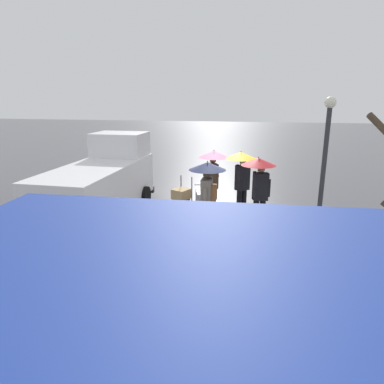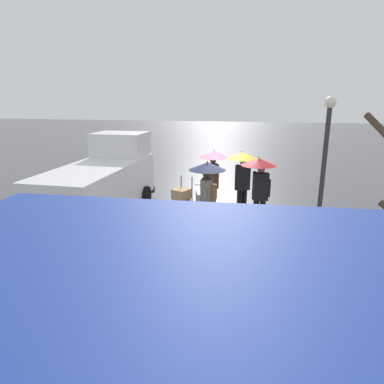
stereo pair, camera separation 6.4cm
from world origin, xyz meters
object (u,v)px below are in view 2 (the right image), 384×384
(hand_dolly_boxes, at_px, (182,199))
(pedestrian_pink_side, at_px, (213,167))
(pedestrian_black_side, at_px, (207,182))
(street_lamp, at_px, (325,158))
(cargo_van_parked_right, at_px, (102,181))
(pedestrian_far_side, at_px, (259,175))
(shopping_cart_vendor, at_px, (205,201))
(pedestrian_white_side, at_px, (242,168))

(hand_dolly_boxes, height_order, pedestrian_pink_side, pedestrian_pink_side)
(hand_dolly_boxes, relative_size, pedestrian_black_side, 0.61)
(hand_dolly_boxes, relative_size, street_lamp, 0.34)
(cargo_van_parked_right, bearing_deg, pedestrian_far_side, -179.41)
(shopping_cart_vendor, distance_m, hand_dolly_boxes, 0.76)
(hand_dolly_boxes, distance_m, pedestrian_white_side, 2.25)
(pedestrian_white_side, bearing_deg, cargo_van_parked_right, 13.96)
(pedestrian_pink_side, xyz_separation_m, street_lamp, (-3.11, 2.40, 0.80))
(pedestrian_pink_side, bearing_deg, pedestrian_far_side, 143.21)
(shopping_cart_vendor, xyz_separation_m, pedestrian_white_side, (-1.14, -0.62, 1.02))
(cargo_van_parked_right, xyz_separation_m, pedestrian_far_side, (-5.05, -0.05, 0.41))
(hand_dolly_boxes, height_order, street_lamp, street_lamp)
(pedestrian_pink_side, relative_size, street_lamp, 0.56)
(cargo_van_parked_right, distance_m, street_lamp, 6.83)
(pedestrian_pink_side, bearing_deg, pedestrian_white_side, 174.52)
(street_lamp, bearing_deg, cargo_van_parked_right, -10.26)
(shopping_cart_vendor, xyz_separation_m, hand_dolly_boxes, (0.76, 0.04, 0.00))
(shopping_cart_vendor, height_order, pedestrian_far_side, pedestrian_far_side)
(shopping_cart_vendor, height_order, pedestrian_pink_side, pedestrian_pink_side)
(shopping_cart_vendor, xyz_separation_m, pedestrian_far_side, (-1.72, 0.44, 1.02))
(pedestrian_pink_side, height_order, street_lamp, street_lamp)
(pedestrian_far_side, xyz_separation_m, street_lamp, (-1.57, 1.25, 0.79))
(pedestrian_white_side, bearing_deg, pedestrian_far_side, 118.62)
(pedestrian_pink_side, height_order, pedestrian_white_side, same)
(shopping_cart_vendor, xyz_separation_m, street_lamp, (-3.29, 1.69, 1.80))
(pedestrian_pink_side, distance_m, pedestrian_black_side, 2.16)
(cargo_van_parked_right, relative_size, pedestrian_white_side, 2.50)
(cargo_van_parked_right, xyz_separation_m, hand_dolly_boxes, (-2.57, -0.45, -0.61))
(pedestrian_white_side, bearing_deg, pedestrian_black_side, 67.77)
(shopping_cart_vendor, distance_m, pedestrian_far_side, 2.04)
(pedestrian_black_side, height_order, street_lamp, street_lamp)
(shopping_cart_vendor, relative_size, pedestrian_white_side, 0.47)
(pedestrian_black_side, relative_size, street_lamp, 0.56)
(cargo_van_parked_right, distance_m, pedestrian_white_side, 4.63)
(street_lamp, bearing_deg, pedestrian_black_side, -4.68)
(cargo_van_parked_right, xyz_separation_m, pedestrian_pink_side, (-3.51, -1.20, 0.39))
(cargo_van_parked_right, xyz_separation_m, street_lamp, (-6.62, 1.20, 1.19))
(pedestrian_white_side, height_order, pedestrian_far_side, same)
(pedestrian_far_side, height_order, street_lamp, street_lamp)
(shopping_cart_vendor, bearing_deg, cargo_van_parked_right, 8.37)
(cargo_van_parked_right, height_order, pedestrian_white_side, cargo_van_parked_right)
(hand_dolly_boxes, bearing_deg, pedestrian_pink_side, -141.47)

